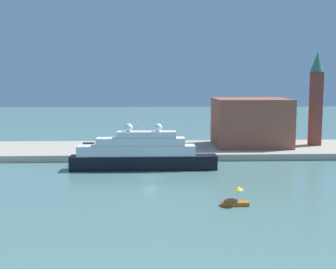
# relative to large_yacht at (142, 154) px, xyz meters

# --- Properties ---
(ground) EXTENTS (400.00, 400.00, 0.00)m
(ground) POSITION_rel_large_yacht_xyz_m (1.83, -7.82, -3.16)
(ground) COLOR slate
(quay_dock) EXTENTS (110.00, 23.21, 1.50)m
(quay_dock) POSITION_rel_large_yacht_xyz_m (1.83, 19.79, -2.42)
(quay_dock) COLOR #ADA38E
(quay_dock) RESTS_ON ground
(large_yacht) EXTENTS (29.49, 3.96, 11.49)m
(large_yacht) POSITION_rel_large_yacht_xyz_m (0.00, 0.00, 0.00)
(large_yacht) COLOR black
(large_yacht) RESTS_ON ground
(small_motorboat) EXTENTS (3.98, 1.59, 2.94)m
(small_motorboat) POSITION_rel_large_yacht_xyz_m (14.01, -27.06, -2.14)
(small_motorboat) COLOR #C66019
(small_motorboat) RESTS_ON ground
(work_barge) EXTENTS (4.02, 1.65, 0.89)m
(work_barge) POSITION_rel_large_yacht_xyz_m (-13.09, 4.64, -2.72)
(work_barge) COLOR olive
(work_barge) RESTS_ON ground
(harbor_building) EXTENTS (18.08, 15.14, 11.75)m
(harbor_building) POSITION_rel_large_yacht_xyz_m (26.91, 21.57, 4.21)
(harbor_building) COLOR #93513D
(harbor_building) RESTS_ON quay_dock
(bell_tower) EXTENTS (3.41, 3.41, 23.24)m
(bell_tower) POSITION_rel_large_yacht_xyz_m (43.19, 21.58, 11.12)
(bell_tower) COLOR brown
(bell_tower) RESTS_ON quay_dock
(parked_car) EXTENTS (4.48, 1.68, 1.38)m
(parked_car) POSITION_rel_large_yacht_xyz_m (-12.84, 18.58, -1.07)
(parked_car) COLOR black
(parked_car) RESTS_ON quay_dock
(person_figure) EXTENTS (0.36, 0.36, 1.57)m
(person_figure) POSITION_rel_large_yacht_xyz_m (-8.53, 17.52, -0.94)
(person_figure) COLOR maroon
(person_figure) RESTS_ON quay_dock
(mooring_bollard) EXTENTS (0.46, 0.46, 0.65)m
(mooring_bollard) POSITION_rel_large_yacht_xyz_m (8.07, 9.96, -1.34)
(mooring_bollard) COLOR black
(mooring_bollard) RESTS_ON quay_dock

